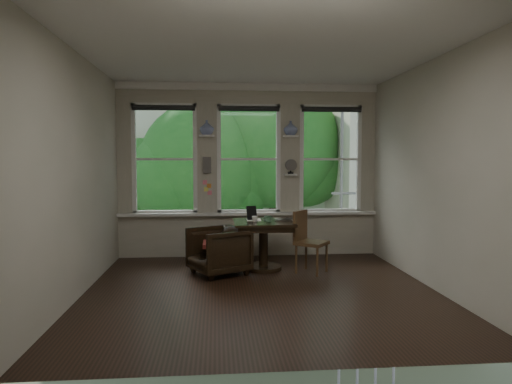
{
  "coord_description": "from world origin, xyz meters",
  "views": [
    {
      "loc": [
        -0.57,
        -5.74,
        1.68
      ],
      "look_at": [
        0.01,
        0.9,
        1.22
      ],
      "focal_mm": 32.0,
      "sensor_mm": 36.0,
      "label": 1
    }
  ],
  "objects": [
    {
      "name": "cushion_red",
      "position": [
        -0.54,
        0.93,
        0.45
      ],
      "size": [
        0.45,
        0.45,
        0.06
      ],
      "primitive_type": "cube",
      "color": "maroon",
      "rests_on": "armchair_left"
    },
    {
      "name": "vase_left",
      "position": [
        -0.72,
        2.15,
        2.24
      ],
      "size": [
        0.24,
        0.24,
        0.25
      ],
      "primitive_type": "imported",
      "color": "silver",
      "rests_on": "shelf_left"
    },
    {
      "name": "window_left",
      "position": [
        -1.45,
        2.25,
        1.7
      ],
      "size": [
        1.1,
        0.12,
        1.9
      ],
      "primitive_type": null,
      "color": "white",
      "rests_on": "ground"
    },
    {
      "name": "mug",
      "position": [
        0.01,
        1.12,
        0.79
      ],
      "size": [
        0.11,
        0.11,
        0.08
      ],
      "primitive_type": "imported",
      "rotation": [
        0.0,
        0.0,
        0.25
      ],
      "color": "white",
      "rests_on": "table"
    },
    {
      "name": "vase_right",
      "position": [
        0.72,
        2.15,
        2.24
      ],
      "size": [
        0.24,
        0.24,
        0.25
      ],
      "primitive_type": "imported",
      "color": "silver",
      "rests_on": "shelf_right"
    },
    {
      "name": "desk_fan",
      "position": [
        0.72,
        2.13,
        1.53
      ],
      "size": [
        0.2,
        0.2,
        0.24
      ],
      "primitive_type": null,
      "color": "#59544F",
      "rests_on": "ground"
    },
    {
      "name": "window_right",
      "position": [
        1.45,
        2.25,
        1.7
      ],
      "size": [
        1.1,
        0.12,
        1.9
      ],
      "primitive_type": null,
      "color": "white",
      "rests_on": "ground"
    },
    {
      "name": "wall_right",
      "position": [
        2.25,
        0.0,
        1.5
      ],
      "size": [
        0.0,
        4.5,
        4.5
      ],
      "primitive_type": "plane",
      "rotation": [
        1.57,
        0.0,
        -1.57
      ],
      "color": "beige",
      "rests_on": "ground"
    },
    {
      "name": "wall_front",
      "position": [
        0.0,
        -2.25,
        1.5
      ],
      "size": [
        4.5,
        0.0,
        4.5
      ],
      "primitive_type": "plane",
      "rotation": [
        -1.57,
        0.0,
        0.0
      ],
      "color": "beige",
      "rests_on": "ground"
    },
    {
      "name": "shelf_left",
      "position": [
        -0.72,
        2.15,
        2.1
      ],
      "size": [
        0.26,
        0.16,
        0.03
      ],
      "primitive_type": "cube",
      "color": "white",
      "rests_on": "ground"
    },
    {
      "name": "drinking_glass",
      "position": [
        0.2,
        0.96,
        0.8
      ],
      "size": [
        0.14,
        0.14,
        0.1
      ],
      "primitive_type": "imported",
      "rotation": [
        0.0,
        0.0,
        -0.05
      ],
      "color": "white",
      "rests_on": "table"
    },
    {
      "name": "armchair_left",
      "position": [
        -0.54,
        0.93,
        0.35
      ],
      "size": [
        1.02,
        1.01,
        0.7
      ],
      "primitive_type": "imported",
      "rotation": [
        0.0,
        0.0,
        -1.09
      ],
      "color": "black",
      "rests_on": "ground"
    },
    {
      "name": "window_center",
      "position": [
        0.0,
        2.25,
        1.7
      ],
      "size": [
        1.1,
        0.12,
        1.9
      ],
      "primitive_type": null,
      "color": "white",
      "rests_on": "ground"
    },
    {
      "name": "laptop",
      "position": [
        0.49,
        1.18,
        0.76
      ],
      "size": [
        0.34,
        0.24,
        0.03
      ],
      "primitive_type": "imported",
      "rotation": [
        0.0,
        0.0,
        0.08
      ],
      "color": "black",
      "rests_on": "table"
    },
    {
      "name": "sticky_notes",
      "position": [
        -0.72,
        2.19,
        1.25
      ],
      "size": [
        0.16,
        0.01,
        0.24
      ],
      "primitive_type": null,
      "color": "pink",
      "rests_on": "ground"
    },
    {
      "name": "wall_left",
      "position": [
        -2.25,
        0.0,
        1.5
      ],
      "size": [
        0.0,
        4.5,
        4.5
      ],
      "primitive_type": "plane",
      "rotation": [
        1.57,
        0.0,
        1.57
      ],
      "color": "beige",
      "rests_on": "ground"
    },
    {
      "name": "wall_back",
      "position": [
        0.0,
        2.25,
        1.5
      ],
      "size": [
        4.5,
        0.0,
        4.5
      ],
      "primitive_type": "plane",
      "rotation": [
        1.57,
        0.0,
        0.0
      ],
      "color": "beige",
      "rests_on": "ground"
    },
    {
      "name": "ceiling",
      "position": [
        0.0,
        0.0,
        3.0
      ],
      "size": [
        4.5,
        4.5,
        0.0
      ],
      "primitive_type": "plane",
      "rotation": [
        3.14,
        0.0,
        0.0
      ],
      "color": "silver",
      "rests_on": "ground"
    },
    {
      "name": "tablet",
      "position": [
        -0.02,
        1.33,
        0.86
      ],
      "size": [
        0.18,
        0.12,
        0.22
      ],
      "primitive_type": "cube",
      "rotation": [
        -0.26,
        0.0,
        0.29
      ],
      "color": "black",
      "rests_on": "table"
    },
    {
      "name": "shelf_right",
      "position": [
        0.72,
        2.15,
        2.1
      ],
      "size": [
        0.26,
        0.16,
        0.03
      ],
      "primitive_type": "cube",
      "color": "white",
      "rests_on": "ground"
    },
    {
      "name": "ground",
      "position": [
        0.0,
        0.0,
        0.0
      ],
      "size": [
        4.5,
        4.5,
        0.0
      ],
      "primitive_type": "plane",
      "color": "black",
      "rests_on": "ground"
    },
    {
      "name": "intercom",
      "position": [
        -0.72,
        2.18,
        1.6
      ],
      "size": [
        0.14,
        0.06,
        0.28
      ],
      "primitive_type": "cube",
      "color": "#59544F",
      "rests_on": "ground"
    },
    {
      "name": "papers",
      "position": [
        0.01,
        1.31,
        0.75
      ],
      "size": [
        0.23,
        0.31,
        0.0
      ],
      "primitive_type": "cube",
      "rotation": [
        0.0,
        0.0,
        -0.04
      ],
      "color": "silver",
      "rests_on": "table"
    },
    {
      "name": "side_chair_right",
      "position": [
        0.85,
        0.9,
        0.46
      ],
      "size": [
        0.59,
        0.59,
        0.92
      ],
      "primitive_type": null,
      "rotation": [
        0.0,
        0.0,
        0.93
      ],
      "color": "#4E351C",
      "rests_on": "ground"
    },
    {
      "name": "table",
      "position": [
        0.15,
        1.16,
        0.38
      ],
      "size": [
        0.9,
        0.9,
        0.75
      ],
      "primitive_type": null,
      "color": "black",
      "rests_on": "ground"
    }
  ]
}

